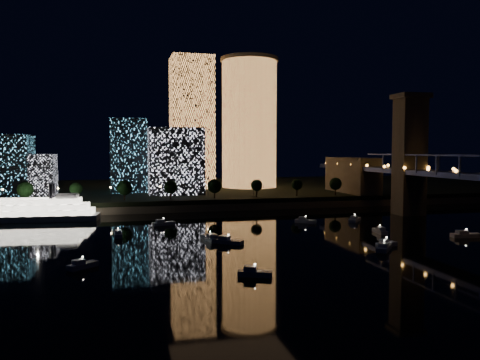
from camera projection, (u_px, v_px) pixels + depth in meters
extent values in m
plane|color=black|center=(309.00, 246.00, 131.10)|extent=(520.00, 520.00, 0.00)
cube|color=black|center=(209.00, 190.00, 285.92)|extent=(420.00, 160.00, 5.00)
cube|color=#6B5E4C|center=(239.00, 207.00, 210.43)|extent=(420.00, 6.00, 3.00)
cylinder|color=#F0994D|center=(249.00, 125.00, 275.22)|extent=(32.00, 32.00, 73.49)
cylinder|color=#6B5E4C|center=(249.00, 60.00, 272.82)|extent=(34.00, 34.00, 2.00)
cube|color=#F0994D|center=(192.00, 123.00, 269.41)|extent=(23.55, 23.55, 74.94)
cube|color=white|center=(175.00, 161.00, 234.75)|extent=(26.71, 22.60, 32.88)
cube|color=#5DCFFF|center=(129.00, 155.00, 247.42)|extent=(19.04, 24.76, 38.09)
cube|color=white|center=(34.00, 175.00, 227.59)|extent=(19.92, 18.11, 19.92)
cube|color=#5DCFFF|center=(8.00, 165.00, 225.91)|extent=(20.94, 23.03, 29.31)
cube|color=#6B5E4C|center=(410.00, 157.00, 193.62)|extent=(11.00, 9.00, 48.00)
cube|color=#6B5E4C|center=(411.00, 96.00, 192.03)|extent=(13.00, 11.00, 2.00)
cube|color=#6B5E4C|center=(352.00, 180.00, 242.84)|extent=(12.00, 40.00, 23.00)
cube|color=#18214D|center=(464.00, 166.00, 155.77)|extent=(0.50, 0.50, 7.00)
cube|color=#18214D|center=(419.00, 164.00, 179.01)|extent=(0.50, 0.50, 7.00)
cube|color=#18214D|center=(386.00, 163.00, 202.26)|extent=(0.50, 0.50, 7.00)
sphere|color=orange|center=(405.00, 168.00, 187.72)|extent=(1.20, 1.20, 1.20)
sphere|color=orange|center=(352.00, 164.00, 231.31)|extent=(1.20, 1.20, 1.20)
cube|color=silver|center=(37.00, 218.00, 177.62)|extent=(46.38, 14.84, 2.28)
cube|color=white|center=(37.00, 212.00, 177.48)|extent=(42.51, 13.52, 2.09)
cube|color=white|center=(36.00, 207.00, 177.35)|extent=(38.63, 12.21, 2.09)
cube|color=white|center=(36.00, 201.00, 177.22)|extent=(32.87, 10.71, 2.09)
cube|color=silver|center=(67.00, 196.00, 178.75)|extent=(8.12, 6.41, 1.71)
cylinder|color=black|center=(50.00, 191.00, 175.92)|extent=(1.33, 1.33, 5.70)
cylinder|color=black|center=(53.00, 190.00, 179.67)|extent=(1.33, 1.33, 5.70)
cube|color=silver|center=(228.00, 242.00, 134.15)|extent=(8.43, 7.80, 1.20)
cube|color=silver|center=(224.00, 237.00, 134.66)|extent=(3.79, 3.71, 1.00)
sphere|color=white|center=(228.00, 235.00, 134.02)|extent=(0.36, 0.36, 0.36)
cube|color=silver|center=(118.00, 235.00, 145.31)|extent=(2.58, 7.56, 1.20)
cube|color=silver|center=(118.00, 232.00, 144.16)|extent=(2.01, 2.67, 1.00)
sphere|color=white|center=(118.00, 228.00, 145.19)|extent=(0.36, 0.36, 0.36)
cube|color=silver|center=(210.00, 238.00, 139.08)|extent=(4.75, 9.78, 1.20)
cube|color=silver|center=(212.00, 236.00, 137.73)|extent=(3.03, 3.69, 1.00)
sphere|color=white|center=(210.00, 232.00, 138.95)|extent=(0.36, 0.36, 0.36)
cube|color=silver|center=(164.00, 224.00, 167.22)|extent=(8.34, 4.44, 1.20)
cube|color=silver|center=(160.00, 221.00, 166.59)|extent=(3.21, 2.69, 1.00)
sphere|color=white|center=(164.00, 218.00, 167.10)|extent=(0.36, 0.36, 0.36)
cube|color=silver|center=(306.00, 221.00, 172.68)|extent=(7.72, 6.50, 1.20)
cube|color=silver|center=(303.00, 218.00, 173.03)|extent=(3.37, 3.21, 1.00)
sphere|color=white|center=(306.00, 216.00, 172.55)|extent=(0.36, 0.36, 0.36)
cube|color=silver|center=(386.00, 244.00, 130.27)|extent=(6.90, 3.83, 1.20)
cube|color=silver|center=(384.00, 241.00, 129.71)|extent=(2.68, 2.27, 1.00)
sphere|color=white|center=(387.00, 237.00, 130.14)|extent=(0.36, 0.36, 0.36)
cube|color=silver|center=(384.00, 248.00, 125.44)|extent=(7.76, 8.35, 1.20)
cube|color=silver|center=(383.00, 245.00, 124.22)|extent=(3.68, 3.76, 1.00)
sphere|color=white|center=(384.00, 241.00, 125.31)|extent=(0.36, 0.36, 0.36)
cube|color=silver|center=(255.00, 274.00, 99.35)|extent=(7.53, 4.98, 1.20)
cube|color=silver|center=(250.00, 268.00, 99.46)|extent=(3.06, 2.72, 1.00)
sphere|color=white|center=(255.00, 264.00, 99.22)|extent=(0.36, 0.36, 0.36)
cube|color=silver|center=(466.00, 235.00, 143.96)|extent=(9.42, 4.30, 1.20)
cube|color=silver|center=(462.00, 232.00, 143.77)|extent=(3.51, 2.83, 1.00)
sphere|color=white|center=(466.00, 229.00, 143.83)|extent=(0.36, 0.36, 0.36)
cube|color=silver|center=(83.00, 266.00, 106.26)|extent=(6.83, 6.44, 1.20)
cube|color=silver|center=(79.00, 262.00, 105.31)|extent=(3.09, 3.04, 1.00)
sphere|color=white|center=(83.00, 257.00, 106.13)|extent=(0.36, 0.36, 0.36)
cube|color=silver|center=(355.00, 220.00, 176.63)|extent=(7.74, 8.26, 1.20)
cube|color=silver|center=(354.00, 217.00, 175.42)|extent=(3.66, 3.73, 1.00)
sphere|color=white|center=(355.00, 214.00, 176.50)|extent=(0.36, 0.36, 0.36)
cube|color=silver|center=(380.00, 231.00, 151.21)|extent=(3.20, 7.58, 1.20)
cube|color=silver|center=(381.00, 229.00, 150.05)|extent=(2.20, 2.78, 1.00)
sphere|color=white|center=(380.00, 225.00, 151.09)|extent=(0.36, 0.36, 0.36)
cylinder|color=black|center=(26.00, 198.00, 194.28)|extent=(0.70, 0.70, 4.00)
sphere|color=black|center=(25.00, 190.00, 194.05)|extent=(6.69, 6.69, 6.69)
cylinder|color=black|center=(76.00, 197.00, 199.08)|extent=(0.70, 0.70, 4.00)
sphere|color=black|center=(76.00, 189.00, 198.86)|extent=(5.51, 5.51, 5.51)
cylinder|color=black|center=(125.00, 196.00, 203.88)|extent=(0.70, 0.70, 4.00)
sphere|color=black|center=(124.00, 188.00, 203.66)|extent=(6.53, 6.53, 6.53)
cylinder|color=black|center=(171.00, 195.00, 208.69)|extent=(0.70, 0.70, 4.00)
sphere|color=black|center=(171.00, 187.00, 208.47)|extent=(5.89, 5.89, 5.89)
cylinder|color=black|center=(215.00, 194.00, 213.49)|extent=(0.70, 0.70, 4.00)
sphere|color=black|center=(215.00, 186.00, 213.27)|extent=(6.60, 6.60, 6.60)
cylinder|color=black|center=(257.00, 193.00, 218.30)|extent=(0.70, 0.70, 4.00)
sphere|color=black|center=(257.00, 185.00, 218.07)|extent=(5.43, 5.43, 5.43)
cylinder|color=black|center=(297.00, 192.00, 223.10)|extent=(0.70, 0.70, 4.00)
sphere|color=black|center=(297.00, 184.00, 222.88)|extent=(5.29, 5.29, 5.29)
cylinder|color=black|center=(335.00, 191.00, 227.90)|extent=(0.70, 0.70, 4.00)
sphere|color=black|center=(336.00, 184.00, 227.68)|extent=(6.07, 6.07, 6.07)
cylinder|color=black|center=(3.00, 196.00, 197.65)|extent=(0.24, 0.24, 5.00)
sphere|color=#FFCC7F|center=(3.00, 189.00, 197.48)|extent=(0.70, 0.70, 0.70)
cylinder|color=black|center=(58.00, 195.00, 202.94)|extent=(0.24, 0.24, 5.00)
sphere|color=#FFCC7F|center=(58.00, 188.00, 202.76)|extent=(0.70, 0.70, 0.70)
cylinder|color=black|center=(111.00, 194.00, 208.22)|extent=(0.24, 0.24, 5.00)
sphere|color=#FFCC7F|center=(111.00, 187.00, 208.04)|extent=(0.70, 0.70, 0.70)
cylinder|color=black|center=(161.00, 193.00, 213.51)|extent=(0.24, 0.24, 5.00)
sphere|color=#FFCC7F|center=(160.00, 186.00, 213.33)|extent=(0.70, 0.70, 0.70)
cylinder|color=black|center=(208.00, 192.00, 218.79)|extent=(0.24, 0.24, 5.00)
sphere|color=#FFCC7F|center=(208.00, 186.00, 218.61)|extent=(0.70, 0.70, 0.70)
cylinder|color=black|center=(253.00, 191.00, 224.08)|extent=(0.24, 0.24, 5.00)
sphere|color=#FFCC7F|center=(253.00, 185.00, 223.90)|extent=(0.70, 0.70, 0.70)
cylinder|color=black|center=(296.00, 190.00, 229.36)|extent=(0.24, 0.24, 5.00)
sphere|color=#FFCC7F|center=(296.00, 184.00, 229.18)|extent=(0.70, 0.70, 0.70)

